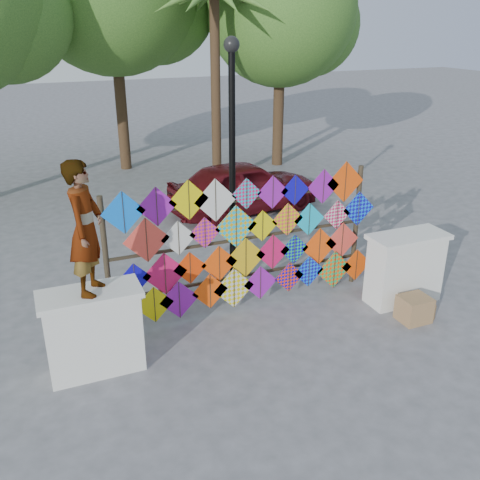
# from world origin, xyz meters

# --- Properties ---
(ground) EXTENTS (80.00, 80.00, 0.00)m
(ground) POSITION_xyz_m (0.00, 0.00, 0.00)
(ground) COLOR gray
(ground) RESTS_ON ground
(parapet_left) EXTENTS (1.40, 0.65, 1.28)m
(parapet_left) POSITION_xyz_m (-2.70, -0.20, 0.65)
(parapet_left) COLOR silver
(parapet_left) RESTS_ON ground
(parapet_right) EXTENTS (1.40, 0.65, 1.28)m
(parapet_right) POSITION_xyz_m (2.70, -0.20, 0.65)
(parapet_right) COLOR silver
(parapet_right) RESTS_ON ground
(kite_rack) EXTENTS (4.92, 0.24, 2.43)m
(kite_rack) POSITION_xyz_m (0.08, 0.72, 1.21)
(kite_rack) COLOR #32291C
(kite_rack) RESTS_ON ground
(tree_east) EXTENTS (5.40, 4.80, 7.42)m
(tree_east) POSITION_xyz_m (5.09, 9.53, 4.99)
(tree_east) COLOR #4C3320
(tree_east) RESTS_ON ground
(palm_tree) EXTENTS (3.62, 3.62, 5.83)m
(palm_tree) POSITION_xyz_m (2.20, 8.00, 4.95)
(palm_tree) COLOR #4C3320
(palm_tree) RESTS_ON ground
(vendor_woman) EXTENTS (0.69, 0.79, 1.84)m
(vendor_woman) POSITION_xyz_m (-2.65, -0.20, 2.20)
(vendor_woman) COLOR #99999E
(vendor_woman) RESTS_ON parapet_left
(sedan) EXTENTS (4.21, 2.17, 1.37)m
(sedan) POSITION_xyz_m (1.98, 5.37, 0.68)
(sedan) COLOR #5E1016
(sedan) RESTS_ON ground
(lamppost) EXTENTS (0.28, 0.28, 4.46)m
(lamppost) POSITION_xyz_m (0.30, 2.00, 2.69)
(lamppost) COLOR black
(lamppost) RESTS_ON ground
(cardboard_box_near) EXTENTS (0.49, 0.44, 0.44)m
(cardboard_box_near) POSITION_xyz_m (2.43, -0.85, 0.22)
(cardboard_box_near) COLOR #A57F4F
(cardboard_box_near) RESTS_ON ground
(cardboard_box_far) EXTENTS (0.33, 0.31, 0.28)m
(cardboard_box_far) POSITION_xyz_m (2.62, -0.83, 0.14)
(cardboard_box_far) COLOR #A57F4F
(cardboard_box_far) RESTS_ON ground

